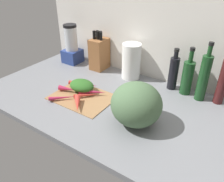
# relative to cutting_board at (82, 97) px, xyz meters

# --- Properties ---
(ground_plane) EXTENTS (1.70, 0.80, 0.03)m
(ground_plane) POSITION_rel_cutting_board_xyz_m (0.25, 0.08, -0.02)
(ground_plane) COLOR slate
(wall_back) EXTENTS (1.70, 0.03, 0.60)m
(wall_back) POSITION_rel_cutting_board_xyz_m (0.25, 0.46, 0.30)
(wall_back) COLOR silver
(wall_back) RESTS_ON ground_plane
(cutting_board) EXTENTS (0.34, 0.26, 0.01)m
(cutting_board) POSITION_rel_cutting_board_xyz_m (0.00, 0.00, 0.00)
(cutting_board) COLOR #997047
(cutting_board) RESTS_ON ground_plane
(carrot_0) EXTENTS (0.12, 0.11, 0.02)m
(carrot_0) POSITION_rel_cutting_board_xyz_m (0.02, 0.01, 0.01)
(carrot_0) COLOR red
(carrot_0) RESTS_ON cutting_board
(carrot_1) EXTENTS (0.11, 0.12, 0.03)m
(carrot_1) POSITION_rel_cutting_board_xyz_m (0.05, -0.09, 0.02)
(carrot_1) COLOR red
(carrot_1) RESTS_ON cutting_board
(carrot_2) EXTENTS (0.15, 0.10, 0.03)m
(carrot_2) POSITION_rel_cutting_board_xyz_m (0.03, 0.05, 0.02)
(carrot_2) COLOR #B2264C
(carrot_2) RESTS_ON cutting_board
(carrot_3) EXTENTS (0.12, 0.05, 0.02)m
(carrot_3) POSITION_rel_cutting_board_xyz_m (-0.05, 0.11, 0.02)
(carrot_3) COLOR #B2264C
(carrot_3) RESTS_ON cutting_board
(carrot_4) EXTENTS (0.10, 0.05, 0.02)m
(carrot_4) POSITION_rel_cutting_board_xyz_m (-0.11, 0.08, 0.02)
(carrot_4) COLOR red
(carrot_4) RESTS_ON cutting_board
(carrot_5) EXTENTS (0.12, 0.12, 0.02)m
(carrot_5) POSITION_rel_cutting_board_xyz_m (-0.07, -0.08, 0.01)
(carrot_5) COLOR #B2264C
(carrot_5) RESTS_ON cutting_board
(carrot_6) EXTENTS (0.11, 0.06, 0.03)m
(carrot_6) POSITION_rel_cutting_board_xyz_m (-0.11, -0.00, 0.02)
(carrot_6) COLOR #B2264C
(carrot_6) RESTS_ON cutting_board
(carrot_greens_pile) EXTENTS (0.15, 0.12, 0.06)m
(carrot_greens_pile) POSITION_rel_cutting_board_xyz_m (-0.05, 0.05, 0.04)
(carrot_greens_pile) COLOR #2D6023
(carrot_greens_pile) RESTS_ON cutting_board
(winter_squash) EXTENTS (0.24, 0.23, 0.21)m
(winter_squash) POSITION_rel_cutting_board_xyz_m (0.35, -0.03, 0.10)
(winter_squash) COLOR #4C6B47
(winter_squash) RESTS_ON ground_plane
(knife_block) EXTENTS (0.10, 0.13, 0.27)m
(knife_block) POSITION_rel_cutting_board_xyz_m (-0.15, 0.37, 0.11)
(knife_block) COLOR brown
(knife_block) RESTS_ON ground_plane
(blender_appliance) EXTENTS (0.12, 0.12, 0.28)m
(blender_appliance) POSITION_rel_cutting_board_xyz_m (-0.39, 0.35, 0.12)
(blender_appliance) COLOR navy
(blender_appliance) RESTS_ON ground_plane
(paper_towel_roll) EXTENTS (0.12, 0.12, 0.23)m
(paper_towel_roll) POSITION_rel_cutting_board_xyz_m (0.10, 0.37, 0.11)
(paper_towel_roll) COLOR white
(paper_towel_roll) RESTS_ON ground_plane
(bottle_0) EXTENTS (0.05, 0.05, 0.25)m
(bottle_0) POSITION_rel_cutting_board_xyz_m (0.38, 0.38, 0.10)
(bottle_0) COLOR black
(bottle_0) RESTS_ON ground_plane
(bottle_1) EXTENTS (0.06, 0.06, 0.28)m
(bottle_1) POSITION_rel_cutting_board_xyz_m (0.46, 0.37, 0.10)
(bottle_1) COLOR #19421E
(bottle_1) RESTS_ON ground_plane
(bottle_2) EXTENTS (0.06, 0.06, 0.33)m
(bottle_2) POSITION_rel_cutting_board_xyz_m (0.55, 0.35, 0.13)
(bottle_2) COLOR #19421E
(bottle_2) RESTS_ON ground_plane
(bottle_3) EXTENTS (0.05, 0.05, 0.32)m
(bottle_3) POSITION_rel_cutting_board_xyz_m (0.64, 0.37, 0.13)
(bottle_3) COLOR #471919
(bottle_3) RESTS_ON ground_plane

